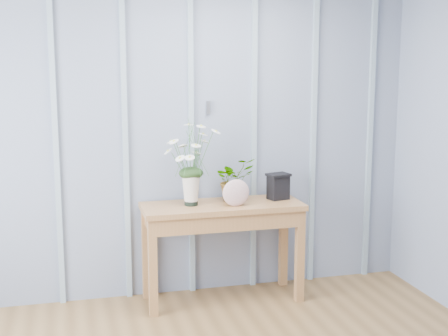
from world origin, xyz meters
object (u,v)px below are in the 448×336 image
object	(u,v)px
daisy_vase	(191,153)
carved_box	(278,186)
felt_disc_vessel	(236,193)
sideboard	(222,219)

from	to	relation	value
daisy_vase	carved_box	size ratio (longest dim) A/B	3.10
daisy_vase	felt_disc_vessel	distance (m)	0.44
carved_box	daisy_vase	bearing A→B (deg)	-177.88
sideboard	felt_disc_vessel	xyz separation A→B (m)	(0.08, -0.10, 0.22)
felt_disc_vessel	carved_box	world-z (taller)	same
sideboard	felt_disc_vessel	size ratio (longest dim) A/B	5.97
sideboard	carved_box	size ratio (longest dim) A/B	5.97
sideboard	felt_disc_vessel	bearing A→B (deg)	-52.10
sideboard	carved_box	xyz separation A→B (m)	(0.45, 0.04, 0.22)
daisy_vase	carved_box	world-z (taller)	daisy_vase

